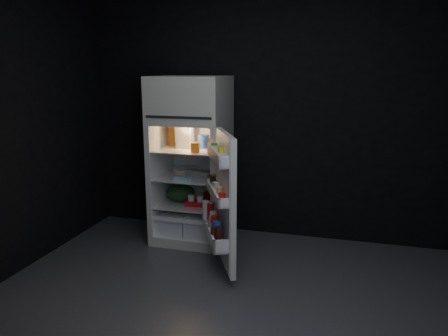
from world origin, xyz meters
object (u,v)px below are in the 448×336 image
(refrigerator, at_px, (192,154))
(egg_carton, at_px, (199,174))
(fridge_door, at_px, (222,201))
(milk_jug, at_px, (185,137))
(yogurt_tray, at_px, (197,203))

(refrigerator, height_order, egg_carton, refrigerator)
(refrigerator, bearing_deg, egg_carton, -32.51)
(fridge_door, distance_m, egg_carton, 0.78)
(refrigerator, bearing_deg, fridge_door, -52.88)
(refrigerator, xyz_separation_m, milk_jug, (-0.06, -0.04, 0.19))
(refrigerator, xyz_separation_m, egg_carton, (0.11, -0.07, -0.19))
(refrigerator, relative_size, yogurt_tray, 7.75)
(refrigerator, bearing_deg, milk_jug, -150.11)
(refrigerator, distance_m, yogurt_tray, 0.53)
(milk_jug, distance_m, yogurt_tray, 0.72)
(refrigerator, height_order, fridge_door, refrigerator)
(egg_carton, bearing_deg, fridge_door, -36.52)
(milk_jug, height_order, egg_carton, milk_jug)
(fridge_door, height_order, yogurt_tray, fridge_door)
(milk_jug, bearing_deg, yogurt_tray, -34.27)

